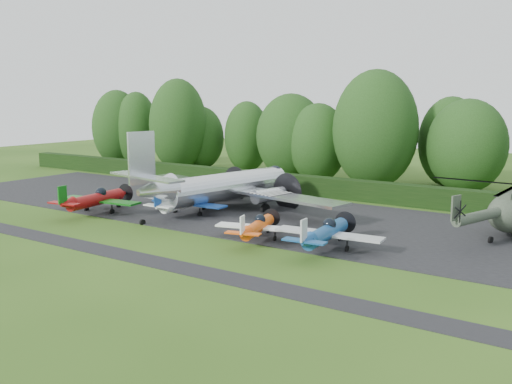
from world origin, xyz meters
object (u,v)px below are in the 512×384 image
Objects in this scene: transport_plane at (225,186)px; light_plane_orange at (258,226)px; light_plane_red at (96,199)px; light_plane_blue at (326,233)px; light_plane_white at (185,202)px.

light_plane_orange is (8.79, -7.76, -1.12)m from transport_plane.
light_plane_red is at bearing -164.95° from light_plane_orange.
transport_plane reaches higher than light_plane_blue.
transport_plane is 15.84m from light_plane_blue.
light_plane_red is 22.41m from light_plane_blue.
light_plane_red is 17.19m from light_plane_orange.
light_plane_white is at bearing 35.23° from light_plane_red.
light_plane_blue is at bearing -9.54° from light_plane_white.
transport_plane is 3.54× the size of light_plane_orange.
transport_plane is at bearing 153.72° from light_plane_orange.
light_plane_red is at bearing -149.19° from light_plane_white.
light_plane_blue is (5.22, 0.42, 0.16)m from light_plane_orange.
light_plane_white is (7.06, 3.75, -0.11)m from light_plane_red.
light_plane_red is at bearing -173.69° from light_plane_blue.
light_plane_red is 1.06× the size of light_plane_blue.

